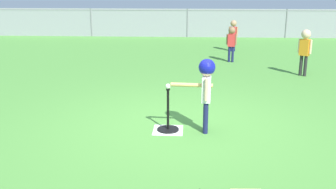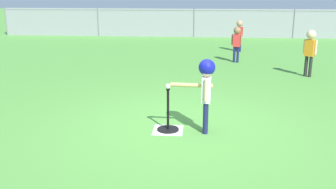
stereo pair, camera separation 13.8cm
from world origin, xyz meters
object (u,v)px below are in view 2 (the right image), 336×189
at_px(batting_tee, 168,124).
at_px(batter_child, 206,81).
at_px(fielder_near_left, 237,40).
at_px(fielder_deep_center, 310,47).
at_px(baseball_on_tee, 168,86).
at_px(fielder_deep_left, 239,32).

bearing_deg(batting_tee, batter_child, -3.72).
bearing_deg(batting_tee, fielder_near_left, 75.10).
height_order(batter_child, fielder_deep_center, fielder_deep_center).
bearing_deg(batter_child, fielder_deep_center, 57.47).
distance_m(baseball_on_tee, fielder_deep_left, 7.45).
distance_m(baseball_on_tee, fielder_near_left, 5.60).
relative_size(batter_child, fielder_deep_center, 0.99).
xyz_separation_m(baseball_on_tee, fielder_deep_center, (2.97, 3.78, 0.03)).
bearing_deg(fielder_near_left, fielder_deep_left, 82.75).
height_order(batting_tee, fielder_deep_center, fielder_deep_center).
height_order(batter_child, fielder_deep_left, batter_child).
bearing_deg(fielder_near_left, batting_tee, -104.90).
bearing_deg(fielder_deep_center, baseball_on_tee, -128.18).
bearing_deg(fielder_deep_left, batter_child, -98.85).
xyz_separation_m(batter_child, fielder_deep_left, (1.14, 7.29, -0.13)).
distance_m(batter_child, fielder_near_left, 5.52).
relative_size(batting_tee, fielder_deep_left, 0.64).
relative_size(fielder_deep_center, fielder_deep_left, 1.10).
distance_m(batter_child, fielder_deep_left, 7.38).
bearing_deg(fielder_deep_left, fielder_deep_center, -69.60).
bearing_deg(batter_child, fielder_deep_left, 81.15).
distance_m(fielder_deep_center, fielder_near_left, 2.24).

